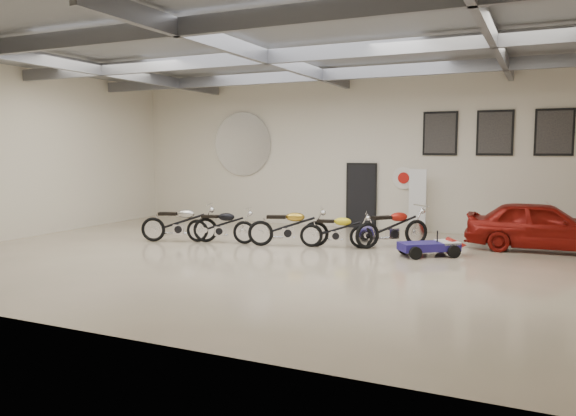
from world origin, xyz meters
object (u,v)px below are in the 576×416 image
at_px(motorcycle_gold, 288,226).
at_px(motorcycle_yellow, 336,229).
at_px(motorcycle_silver, 179,222).
at_px(motorcycle_red, 392,226).
at_px(motorcycle_black, 220,225).
at_px(vintage_car, 542,226).
at_px(banner_stand, 417,202).
at_px(go_kart, 435,243).

bearing_deg(motorcycle_gold, motorcycle_yellow, -5.26).
distance_m(motorcycle_silver, motorcycle_red, 5.93).
relative_size(motorcycle_black, motorcycle_gold, 0.93).
distance_m(motorcycle_gold, motorcycle_yellow, 1.30).
relative_size(motorcycle_gold, vintage_car, 0.57).
xyz_separation_m(motorcycle_black, motorcycle_yellow, (3.20, 0.63, -0.02)).
bearing_deg(motorcycle_silver, vintage_car, -3.66).
bearing_deg(motorcycle_silver, motorcycle_black, -4.21).
height_order(motorcycle_gold, motorcycle_red, motorcycle_red).
bearing_deg(banner_stand, go_kart, -69.04).
height_order(motorcycle_silver, motorcycle_black, motorcycle_silver).
xyz_separation_m(banner_stand, motorcycle_gold, (-2.68, -3.80, -0.42)).
relative_size(go_kart, vintage_car, 0.47).
bearing_deg(motorcycle_silver, go_kart, -13.18).
height_order(banner_stand, motorcycle_silver, banner_stand).
bearing_deg(motorcycle_silver, banner_stand, 17.04).
bearing_deg(go_kart, motorcycle_gold, 148.22).
bearing_deg(motorcycle_black, motorcycle_silver, -174.68).
distance_m(banner_stand, motorcycle_gold, 4.66).
xyz_separation_m(motorcycle_black, motorcycle_red, (4.53, 1.37, 0.05)).
bearing_deg(banner_stand, motorcycle_yellow, -109.67).
distance_m(motorcycle_yellow, vintage_car, 5.31).
relative_size(motorcycle_black, go_kart, 1.13).
distance_m(motorcycle_silver, motorcycle_gold, 3.16).
distance_m(motorcycle_silver, motorcycle_black, 1.20).
height_order(motorcycle_silver, motorcycle_gold, motorcycle_silver).
relative_size(motorcycle_silver, motorcycle_red, 0.99).
relative_size(motorcycle_silver, motorcycle_gold, 1.00).
bearing_deg(motorcycle_red, go_kart, -78.78).
bearing_deg(go_kart, vintage_car, 3.46).
bearing_deg(motorcycle_red, motorcycle_black, 151.06).
distance_m(banner_stand, motorcycle_silver, 7.29).
bearing_deg(banner_stand, vintage_car, -21.79).
height_order(motorcycle_black, go_kart, motorcycle_black).
relative_size(motorcycle_gold, motorcycle_yellow, 1.13).
relative_size(motorcycle_silver, motorcycle_yellow, 1.13).
distance_m(banner_stand, motorcycle_yellow, 3.78).
distance_m(motorcycle_silver, vintage_car, 9.74).
bearing_deg(motorcycle_yellow, motorcycle_gold, 179.75).
relative_size(banner_stand, motorcycle_red, 0.91).
relative_size(motorcycle_silver, vintage_car, 0.57).
xyz_separation_m(banner_stand, go_kart, (1.17, -3.54, -0.66)).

